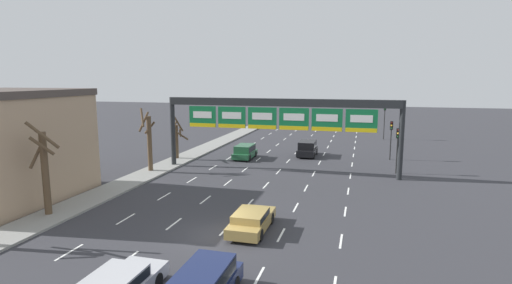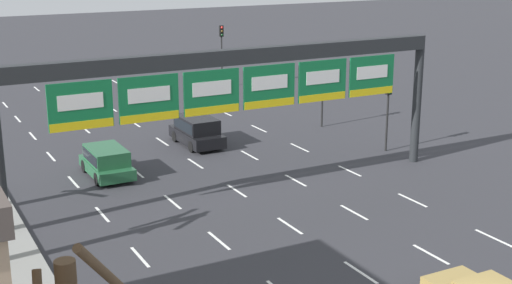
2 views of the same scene
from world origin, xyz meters
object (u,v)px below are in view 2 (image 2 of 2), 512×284
(suv_black, at_px, (197,129))
(traffic_light_far_end, at_px, (388,99))
(suv_green, at_px, (107,160))
(traffic_light_near_gantry, at_px, (222,44))
(sign_gantry, at_px, (238,77))
(traffic_light_mid_block, at_px, (323,81))

(suv_black, xyz_separation_m, traffic_light_far_end, (9.06, -6.21, 2.06))
(suv_green, bearing_deg, suv_black, 26.75)
(suv_black, xyz_separation_m, traffic_light_near_gantry, (8.89, 15.26, 2.65))
(suv_green, relative_size, traffic_light_far_end, 0.95)
(sign_gantry, distance_m, traffic_light_far_end, 11.18)
(traffic_light_mid_block, bearing_deg, sign_gantry, -139.92)
(sign_gantry, xyz_separation_m, suv_green, (-4.83, 5.35, -4.76))
(traffic_light_mid_block, relative_size, traffic_light_far_end, 1.00)
(suv_green, height_order, traffic_light_mid_block, traffic_light_mid_block)
(sign_gantry, xyz_separation_m, traffic_light_mid_block, (10.45, 8.80, -2.61))
(suv_green, distance_m, traffic_light_near_gantry, 24.13)
(suv_green, xyz_separation_m, traffic_light_mid_block, (15.28, 3.44, 2.15))
(sign_gantry, relative_size, traffic_light_near_gantry, 4.31)
(suv_black, height_order, traffic_light_mid_block, traffic_light_mid_block)
(traffic_light_mid_block, distance_m, traffic_light_far_end, 6.44)
(suv_black, bearing_deg, traffic_light_far_end, -34.43)
(suv_black, relative_size, traffic_light_mid_block, 1.01)
(suv_green, distance_m, traffic_light_mid_block, 15.81)
(sign_gantry, height_order, suv_green, sign_gantry)
(traffic_light_far_end, bearing_deg, sign_gantry, -167.46)
(traffic_light_near_gantry, bearing_deg, suv_black, -120.22)
(suv_black, xyz_separation_m, traffic_light_mid_block, (8.89, 0.22, 2.05))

